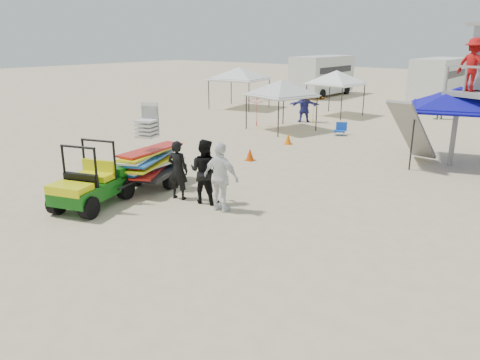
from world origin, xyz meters
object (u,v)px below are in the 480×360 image
Objects in this scene: canopy_blue at (461,90)px; utility_cart at (90,178)px; man_left at (178,170)px; surf_trailer at (151,157)px.

utility_cart is at bearing -120.83° from canopy_blue.
utility_cart reaches higher than man_left.
canopy_blue reaches higher than utility_cart.
utility_cart is 1.50× the size of man_left.
utility_cart is 0.95× the size of surf_trailer.
utility_cart is 13.56m from canopy_blue.
man_left is at bearing -11.19° from surf_trailer.
canopy_blue reaches higher than man_left.
surf_trailer is 0.70× the size of canopy_blue.
canopy_blue reaches higher than surf_trailer.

